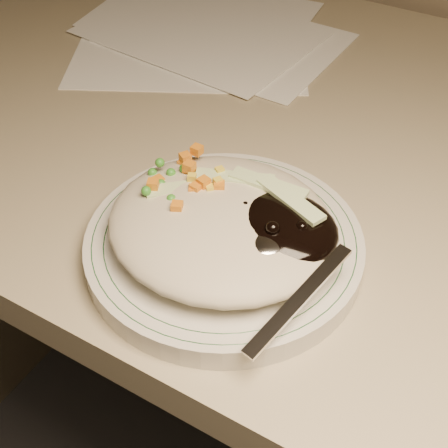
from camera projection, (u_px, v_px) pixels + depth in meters
The scene contains 5 objects.
desk at pixel (392, 293), 0.77m from camera, with size 1.40×0.70×0.74m.
plate at pixel (224, 246), 0.54m from camera, with size 0.24×0.24×0.02m, color silver.
plate_rim at pixel (224, 238), 0.53m from camera, with size 0.23×0.23×0.00m.
meal at pixel (228, 221), 0.51m from camera, with size 0.20×0.19×0.05m.
papers at pixel (204, 33), 0.85m from camera, with size 0.39×0.38×0.00m.
Camera 1 is at (0.08, 0.84, 1.13)m, focal length 50.00 mm.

